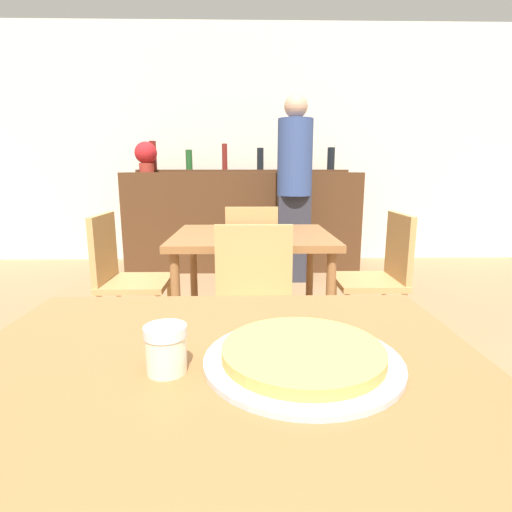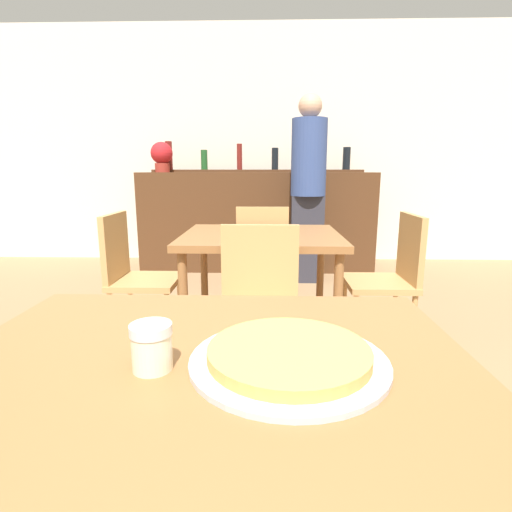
{
  "view_description": "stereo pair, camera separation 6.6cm",
  "coord_description": "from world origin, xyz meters",
  "px_view_note": "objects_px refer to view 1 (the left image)",
  "views": [
    {
      "loc": [
        0.05,
        -0.76,
        1.11
      ],
      "look_at": [
        0.08,
        0.55,
        0.83
      ],
      "focal_mm": 28.0,
      "sensor_mm": 36.0,
      "label": 1
    },
    {
      "loc": [
        0.12,
        -0.76,
        1.11
      ],
      "look_at": [
        0.08,
        0.55,
        0.83
      ],
      "focal_mm": 28.0,
      "sensor_mm": 36.0,
      "label": 2
    }
  ],
  "objects_px": {
    "chair_far_side_front": "(254,303)",
    "chair_far_side_left": "(123,273)",
    "potted_plant": "(146,155)",
    "chair_far_side_right": "(381,271)",
    "chair_far_side_back": "(252,253)",
    "pizza_tray": "(303,355)",
    "cheese_shaker": "(166,349)",
    "person_standing": "(294,183)"
  },
  "relations": [
    {
      "from": "chair_far_side_front",
      "to": "chair_far_side_left",
      "type": "distance_m",
      "value": 0.99
    },
    {
      "from": "chair_far_side_front",
      "to": "potted_plant",
      "type": "relative_size",
      "value": 2.6
    },
    {
      "from": "chair_far_side_right",
      "to": "potted_plant",
      "type": "bearing_deg",
      "value": -137.36
    },
    {
      "from": "chair_far_side_right",
      "to": "chair_far_side_back",
      "type": "bearing_deg",
      "value": -126.19
    },
    {
      "from": "pizza_tray",
      "to": "cheese_shaker",
      "type": "bearing_deg",
      "value": -173.72
    },
    {
      "from": "chair_far_side_back",
      "to": "person_standing",
      "type": "xyz_separation_m",
      "value": [
        0.43,
        0.99,
        0.5
      ]
    },
    {
      "from": "chair_far_side_back",
      "to": "chair_far_side_left",
      "type": "xyz_separation_m",
      "value": [
        -0.8,
        -0.59,
        0.0
      ]
    },
    {
      "from": "cheese_shaker",
      "to": "potted_plant",
      "type": "distance_m",
      "value": 3.94
    },
    {
      "from": "chair_far_side_front",
      "to": "pizza_tray",
      "type": "height_order",
      "value": "chair_far_side_front"
    },
    {
      "from": "chair_far_side_front",
      "to": "chair_far_side_left",
      "type": "height_order",
      "value": "same"
    },
    {
      "from": "chair_far_side_right",
      "to": "pizza_tray",
      "type": "bearing_deg",
      "value": -23.57
    },
    {
      "from": "chair_far_side_right",
      "to": "person_standing",
      "type": "distance_m",
      "value": 1.69
    },
    {
      "from": "pizza_tray",
      "to": "cheese_shaker",
      "type": "height_order",
      "value": "cheese_shaker"
    },
    {
      "from": "potted_plant",
      "to": "chair_far_side_back",
      "type": "bearing_deg",
      "value": -53.19
    },
    {
      "from": "chair_far_side_front",
      "to": "chair_far_side_back",
      "type": "xyz_separation_m",
      "value": [
        0.0,
        1.17,
        0.0
      ]
    },
    {
      "from": "chair_far_side_left",
      "to": "chair_far_side_right",
      "type": "relative_size",
      "value": 1.0
    },
    {
      "from": "potted_plant",
      "to": "chair_far_side_front",
      "type": "bearing_deg",
      "value": -67.14
    },
    {
      "from": "chair_far_side_left",
      "to": "person_standing",
      "type": "bearing_deg",
      "value": -38.15
    },
    {
      "from": "chair_far_side_front",
      "to": "chair_far_side_back",
      "type": "bearing_deg",
      "value": 90.0
    },
    {
      "from": "cheese_shaker",
      "to": "chair_far_side_front",
      "type": "bearing_deg",
      "value": 80.32
    },
    {
      "from": "chair_far_side_back",
      "to": "potted_plant",
      "type": "relative_size",
      "value": 2.6
    },
    {
      "from": "chair_far_side_right",
      "to": "potted_plant",
      "type": "xyz_separation_m",
      "value": [
        -1.94,
        2.1,
        0.78
      ]
    },
    {
      "from": "chair_far_side_back",
      "to": "cheese_shaker",
      "type": "relative_size",
      "value": 9.16
    },
    {
      "from": "chair_far_side_left",
      "to": "chair_far_side_right",
      "type": "xyz_separation_m",
      "value": [
        1.6,
        0.0,
        0.0
      ]
    },
    {
      "from": "chair_far_side_left",
      "to": "person_standing",
      "type": "distance_m",
      "value": 2.06
    },
    {
      "from": "cheese_shaker",
      "to": "person_standing",
      "type": "bearing_deg",
      "value": 79.22
    },
    {
      "from": "chair_far_side_right",
      "to": "person_standing",
      "type": "height_order",
      "value": "person_standing"
    },
    {
      "from": "chair_far_side_left",
      "to": "chair_far_side_back",
      "type": "bearing_deg",
      "value": -53.81
    },
    {
      "from": "chair_far_side_front",
      "to": "person_standing",
      "type": "bearing_deg",
      "value": 78.66
    },
    {
      "from": "chair_far_side_front",
      "to": "pizza_tray",
      "type": "bearing_deg",
      "value": -85.71
    },
    {
      "from": "chair_far_side_back",
      "to": "chair_far_side_right",
      "type": "height_order",
      "value": "same"
    },
    {
      "from": "chair_far_side_right",
      "to": "cheese_shaker",
      "type": "height_order",
      "value": "chair_far_side_right"
    },
    {
      "from": "chair_far_side_right",
      "to": "cheese_shaker",
      "type": "bearing_deg",
      "value": -30.43
    },
    {
      "from": "chair_far_side_front",
      "to": "person_standing",
      "type": "relative_size",
      "value": 0.47
    },
    {
      "from": "chair_far_side_left",
      "to": "pizza_tray",
      "type": "height_order",
      "value": "chair_far_side_left"
    },
    {
      "from": "chair_far_side_front",
      "to": "potted_plant",
      "type": "xyz_separation_m",
      "value": [
        -1.13,
        2.69,
        0.78
      ]
    },
    {
      "from": "chair_far_side_left",
      "to": "chair_far_side_right",
      "type": "bearing_deg",
      "value": -90.0
    },
    {
      "from": "chair_far_side_back",
      "to": "chair_far_side_right",
      "type": "distance_m",
      "value": 0.99
    },
    {
      "from": "pizza_tray",
      "to": "cheese_shaker",
      "type": "xyz_separation_m",
      "value": [
        -0.27,
        -0.03,
        0.03
      ]
    },
    {
      "from": "chair_far_side_right",
      "to": "pizza_tray",
      "type": "distance_m",
      "value": 1.82
    },
    {
      "from": "person_standing",
      "to": "potted_plant",
      "type": "relative_size",
      "value": 5.55
    },
    {
      "from": "chair_far_side_back",
      "to": "chair_far_side_right",
      "type": "relative_size",
      "value": 1.0
    }
  ]
}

